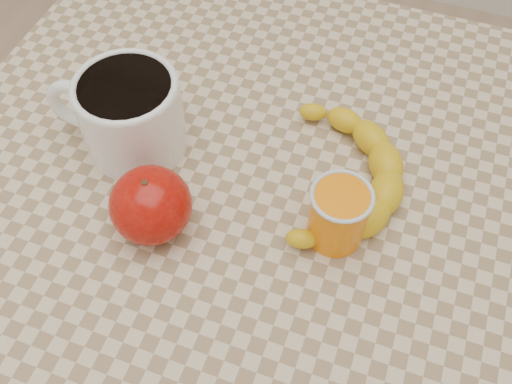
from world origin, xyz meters
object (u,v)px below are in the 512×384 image
(table, at_px, (256,240))
(apple, at_px, (151,205))
(coffee_mug, at_px, (128,112))
(orange_juice_glass, at_px, (338,214))
(banana, at_px, (340,176))

(table, relative_size, apple, 7.10)
(table, relative_size, coffee_mug, 4.75)
(table, bearing_deg, orange_juice_glass, -6.14)
(apple, height_order, banana, apple)
(table, height_order, coffee_mug, coffee_mug)
(orange_juice_glass, distance_m, banana, 0.07)
(coffee_mug, bearing_deg, banana, 5.00)
(coffee_mug, height_order, apple, coffee_mug)
(apple, xyz_separation_m, banana, (0.17, 0.12, -0.02))
(banana, bearing_deg, table, -149.33)
(coffee_mug, distance_m, orange_juice_glass, 0.26)
(apple, bearing_deg, banana, 34.41)
(table, bearing_deg, coffee_mug, 169.05)
(banana, bearing_deg, coffee_mug, -177.75)
(orange_juice_glass, relative_size, banana, 0.30)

